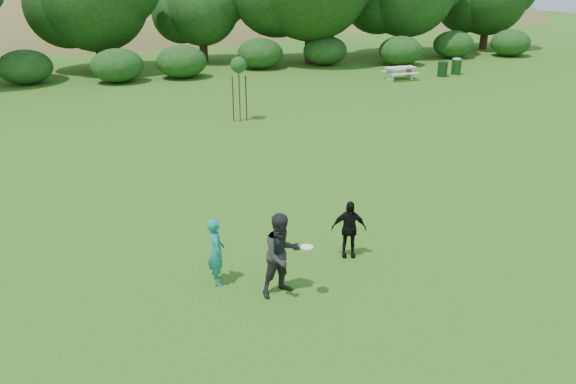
% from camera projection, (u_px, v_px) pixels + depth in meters
% --- Properties ---
extents(ground, '(120.00, 120.00, 0.00)m').
position_uv_depth(ground, '(331.00, 287.00, 12.35)').
color(ground, '#19470C').
rests_on(ground, ground).
extents(player_teal, '(0.38, 0.57, 1.55)m').
position_uv_depth(player_teal, '(216.00, 251.00, 12.26)').
color(player_teal, '#1B7D7B').
rests_on(player_teal, ground).
extents(player_grey, '(1.03, 0.88, 1.86)m').
position_uv_depth(player_grey, '(282.00, 255.00, 11.79)').
color(player_grey, '#242527').
rests_on(player_grey, ground).
extents(player_black, '(0.91, 0.60, 1.43)m').
position_uv_depth(player_black, '(349.00, 229.00, 13.42)').
color(player_black, black).
rests_on(player_black, ground).
extents(trash_can_near, '(0.60, 0.60, 0.90)m').
position_uv_depth(trash_can_near, '(442.00, 69.00, 34.96)').
color(trash_can_near, '#123315').
rests_on(trash_can_near, ground).
extents(frisbee, '(0.27, 0.27, 0.03)m').
position_uv_depth(frisbee, '(307.00, 247.00, 11.53)').
color(frisbee, white).
rests_on(frisbee, ground).
extents(sapling, '(0.70, 0.70, 2.85)m').
position_uv_depth(sapling, '(239.00, 67.00, 24.38)').
color(sapling, '#382615').
rests_on(sapling, ground).
extents(picnic_table, '(1.80, 1.48, 0.76)m').
position_uv_depth(picnic_table, '(400.00, 71.00, 34.03)').
color(picnic_table, beige).
rests_on(picnic_table, ground).
extents(trash_can_lidded, '(0.60, 0.60, 1.05)m').
position_uv_depth(trash_can_lidded, '(456.00, 66.00, 35.60)').
color(trash_can_lidded, '#163C16').
rests_on(trash_can_lidded, ground).
extents(hillside, '(150.00, 72.00, 52.00)m').
position_uv_depth(hillside, '(133.00, 109.00, 76.78)').
color(hillside, olive).
rests_on(hillside, ground).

